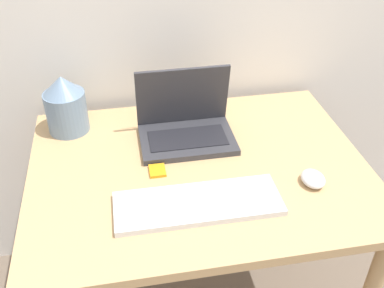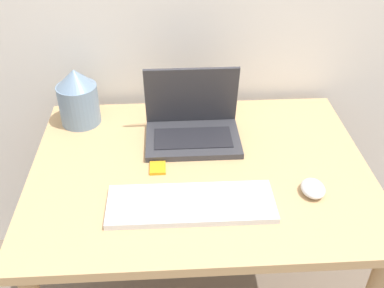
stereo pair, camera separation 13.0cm
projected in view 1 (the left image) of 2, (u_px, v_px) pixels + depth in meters
desk at (199, 190)px, 1.44m from camera, size 1.04×0.78×0.74m
laptop at (185, 124)px, 1.48m from camera, size 0.31×0.22×0.23m
keyboard at (198, 203)px, 1.23m from camera, size 0.46×0.16×0.02m
mouse at (313, 179)px, 1.30m from camera, size 0.07×0.08×0.03m
vase at (65, 105)px, 1.49m from camera, size 0.14×0.14×0.20m
mp3_player at (157, 171)px, 1.35m from camera, size 0.05×0.06×0.01m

